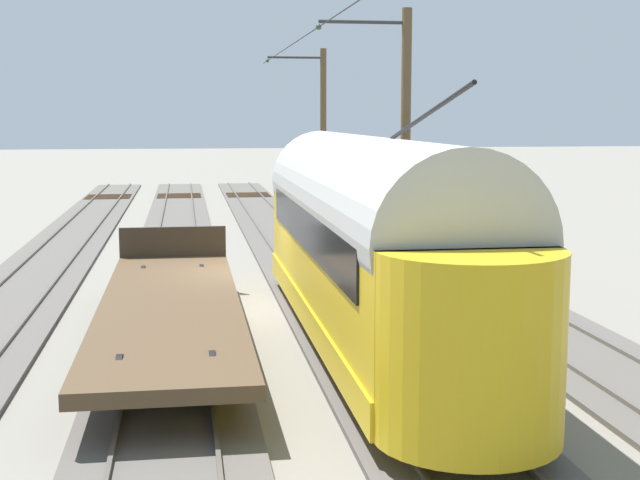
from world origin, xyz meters
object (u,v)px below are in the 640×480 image
catenary_pole_foreground (322,133)px  switch_stand (462,233)px  catenary_pole_mid_near (403,142)px  vintage_streetcar (368,238)px  flatcar_adjacent (170,305)px

catenary_pole_foreground → switch_stand: size_ratio=6.18×
catenary_pole_foreground → catenary_pole_mid_near: 14.87m
vintage_streetcar → flatcar_adjacent: bearing=-8.5°
flatcar_adjacent → switch_stand: flatcar_adjacent is taller
flatcar_adjacent → switch_stand: 14.90m
catenary_pole_mid_near → switch_stand: catenary_pole_mid_near is taller
vintage_streetcar → flatcar_adjacent: 4.28m
catenary_pole_foreground → switch_stand: catenary_pole_foreground is taller
vintage_streetcar → catenary_pole_foreground: size_ratio=2.03×
catenary_pole_foreground → catenary_pole_mid_near: (0.00, 14.87, 0.00)m
flatcar_adjacent → switch_stand: bearing=-131.0°
vintage_streetcar → catenary_pole_foreground: 21.84m
vintage_streetcar → catenary_pole_mid_near: catenary_pole_mid_near is taller
vintage_streetcar → flatcar_adjacent: (4.01, -0.60, -1.39)m
switch_stand → vintage_streetcar: bearing=64.0°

